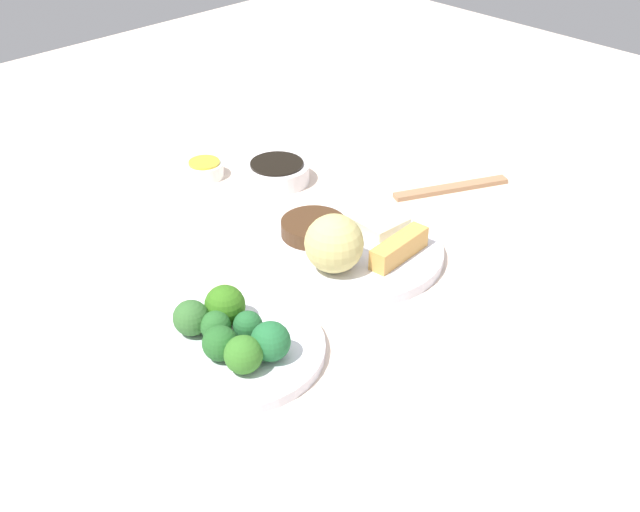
% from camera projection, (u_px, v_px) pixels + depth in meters
% --- Properties ---
extents(tabletop, '(2.20, 2.20, 0.02)m').
position_uv_depth(tabletop, '(344.00, 257.00, 1.22)').
color(tabletop, beige).
rests_on(tabletop, ground).
extents(main_plate, '(0.26, 0.26, 0.02)m').
position_uv_depth(main_plate, '(355.00, 250.00, 1.20)').
color(main_plate, white).
rests_on(main_plate, tabletop).
extents(rice_scoop, '(0.08, 0.08, 0.08)m').
position_uv_depth(rice_scoop, '(334.00, 244.00, 1.13)').
color(rice_scoop, tan).
rests_on(rice_scoop, main_plate).
extents(spring_roll, '(0.04, 0.11, 0.03)m').
position_uv_depth(spring_roll, '(399.00, 248.00, 1.16)').
color(spring_roll, gold).
rests_on(spring_roll, main_plate).
extents(crab_rangoon_wonton, '(0.08, 0.07, 0.02)m').
position_uv_depth(crab_rangoon_wonton, '(375.00, 220.00, 1.25)').
color(crab_rangoon_wonton, beige).
rests_on(crab_rangoon_wonton, main_plate).
extents(stir_fry_heap, '(0.10, 0.10, 0.02)m').
position_uv_depth(stir_fry_heap, '(314.00, 228.00, 1.22)').
color(stir_fry_heap, '#462C19').
rests_on(stir_fry_heap, main_plate).
extents(broccoli_plate, '(0.23, 0.23, 0.01)m').
position_uv_depth(broccoli_plate, '(232.00, 349.00, 1.02)').
color(broccoli_plate, white).
rests_on(broccoli_plate, tabletop).
extents(broccoli_floret_0, '(0.04, 0.04, 0.04)m').
position_uv_depth(broccoli_floret_0, '(248.00, 325.00, 1.01)').
color(broccoli_floret_0, '#22612E').
rests_on(broccoli_floret_0, broccoli_plate).
extents(broccoli_floret_1, '(0.05, 0.05, 0.05)m').
position_uv_depth(broccoli_floret_1, '(191.00, 318.00, 1.02)').
color(broccoli_floret_1, '#34672E').
rests_on(broccoli_floret_1, broccoli_plate).
extents(broccoli_floret_2, '(0.04, 0.04, 0.04)m').
position_uv_depth(broccoli_floret_2, '(220.00, 343.00, 0.98)').
color(broccoli_floret_2, '#245C24').
rests_on(broccoli_floret_2, broccoli_plate).
extents(broccoli_floret_3, '(0.05, 0.05, 0.05)m').
position_uv_depth(broccoli_floret_3, '(270.00, 341.00, 0.98)').
color(broccoli_floret_3, '#226936').
rests_on(broccoli_floret_3, broccoli_plate).
extents(broccoli_floret_4, '(0.05, 0.05, 0.05)m').
position_uv_depth(broccoli_floret_4, '(225.00, 305.00, 1.04)').
color(broccoli_floret_4, '#35711A').
rests_on(broccoli_floret_4, broccoli_plate).
extents(broccoli_floret_5, '(0.05, 0.05, 0.05)m').
position_uv_depth(broccoli_floret_5, '(243.00, 355.00, 0.96)').
color(broccoli_floret_5, '#367425').
rests_on(broccoli_floret_5, broccoli_plate).
extents(broccoli_floret_6, '(0.04, 0.04, 0.04)m').
position_uv_depth(broccoli_floret_6, '(216.00, 326.00, 1.01)').
color(broccoli_floret_6, '#286128').
rests_on(broccoli_floret_6, broccoli_plate).
extents(soy_sauce_bowl, '(0.11, 0.11, 0.03)m').
position_uv_depth(soy_sauce_bowl, '(277.00, 173.00, 1.39)').
color(soy_sauce_bowl, white).
rests_on(soy_sauce_bowl, tabletop).
extents(soy_sauce_bowl_liquid, '(0.09, 0.09, 0.00)m').
position_uv_depth(soy_sauce_bowl_liquid, '(277.00, 164.00, 1.38)').
color(soy_sauce_bowl_liquid, black).
rests_on(soy_sauce_bowl_liquid, soy_sauce_bowl).
extents(sauce_ramekin_hot_mustard, '(0.06, 0.06, 0.02)m').
position_uv_depth(sauce_ramekin_hot_mustard, '(204.00, 170.00, 1.41)').
color(sauce_ramekin_hot_mustard, white).
rests_on(sauce_ramekin_hot_mustard, tabletop).
extents(sauce_ramekin_hot_mustard_liquid, '(0.05, 0.05, 0.00)m').
position_uv_depth(sauce_ramekin_hot_mustard_liquid, '(203.00, 163.00, 1.40)').
color(sauce_ramekin_hot_mustard_liquid, gold).
rests_on(sauce_ramekin_hot_mustard_liquid, sauce_ramekin_hot_mustard).
extents(chopsticks_pair, '(0.10, 0.19, 0.01)m').
position_uv_depth(chopsticks_pair, '(451.00, 188.00, 1.37)').
color(chopsticks_pair, '#A27651').
rests_on(chopsticks_pair, tabletop).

